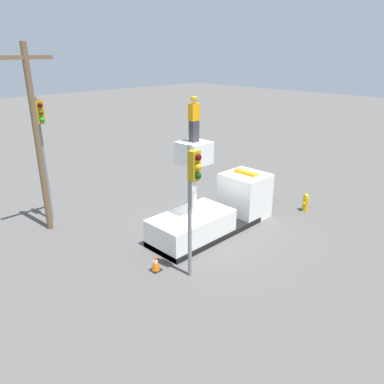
{
  "coord_description": "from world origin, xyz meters",
  "views": [
    {
      "loc": [
        -11.11,
        -10.33,
        7.74
      ],
      "look_at": [
        -1.83,
        -0.94,
        2.74
      ],
      "focal_mm": 35.0,
      "sensor_mm": 36.0,
      "label": 1
    }
  ],
  "objects_px": {
    "traffic_light_pole": "(193,187)",
    "fire_hydrant": "(306,202)",
    "traffic_light_across": "(42,137)",
    "worker": "(194,120)",
    "bucket_truck": "(216,210)",
    "traffic_cone_rear": "(156,263)",
    "utility_pole": "(37,135)"
  },
  "relations": [
    {
      "from": "utility_pole",
      "to": "traffic_cone_rear",
      "type": "bearing_deg",
      "value": -78.93
    },
    {
      "from": "traffic_light_pole",
      "to": "traffic_light_across",
      "type": "distance_m",
      "value": 8.29
    },
    {
      "from": "bucket_truck",
      "to": "traffic_light_across",
      "type": "height_order",
      "value": "traffic_light_across"
    },
    {
      "from": "traffic_light_pole",
      "to": "traffic_cone_rear",
      "type": "xyz_separation_m",
      "value": [
        -0.69,
        1.28,
        -3.15
      ]
    },
    {
      "from": "traffic_light_pole",
      "to": "utility_pole",
      "type": "xyz_separation_m",
      "value": [
        -1.9,
        7.49,
        0.89
      ]
    },
    {
      "from": "worker",
      "to": "traffic_cone_rear",
      "type": "height_order",
      "value": "worker"
    },
    {
      "from": "traffic_light_pole",
      "to": "utility_pole",
      "type": "bearing_deg",
      "value": 104.25
    },
    {
      "from": "bucket_truck",
      "to": "utility_pole",
      "type": "xyz_separation_m",
      "value": [
        -5.42,
        5.46,
        3.44
      ]
    },
    {
      "from": "traffic_light_pole",
      "to": "traffic_cone_rear",
      "type": "distance_m",
      "value": 3.47
    },
    {
      "from": "traffic_light_pole",
      "to": "fire_hydrant",
      "type": "distance_m",
      "value": 8.92
    },
    {
      "from": "traffic_light_pole",
      "to": "traffic_cone_rear",
      "type": "height_order",
      "value": "traffic_light_pole"
    },
    {
      "from": "traffic_cone_rear",
      "to": "utility_pole",
      "type": "relative_size",
      "value": 0.08
    },
    {
      "from": "worker",
      "to": "fire_hydrant",
      "type": "height_order",
      "value": "worker"
    },
    {
      "from": "bucket_truck",
      "to": "fire_hydrant",
      "type": "relative_size",
      "value": 6.97
    },
    {
      "from": "bucket_truck",
      "to": "traffic_light_pole",
      "type": "bearing_deg",
      "value": -150.01
    },
    {
      "from": "traffic_light_across",
      "to": "utility_pole",
      "type": "xyz_separation_m",
      "value": [
        -0.49,
        -0.65,
        0.22
      ]
    },
    {
      "from": "worker",
      "to": "traffic_light_pole",
      "type": "relative_size",
      "value": 0.36
    },
    {
      "from": "utility_pole",
      "to": "fire_hydrant",
      "type": "bearing_deg",
      "value": -35.26
    },
    {
      "from": "bucket_truck",
      "to": "traffic_light_pole",
      "type": "height_order",
      "value": "traffic_light_pole"
    },
    {
      "from": "worker",
      "to": "utility_pole",
      "type": "bearing_deg",
      "value": 126.14
    },
    {
      "from": "fire_hydrant",
      "to": "utility_pole",
      "type": "xyz_separation_m",
      "value": [
        -10.29,
        7.28,
        3.92
      ]
    },
    {
      "from": "traffic_cone_rear",
      "to": "utility_pole",
      "type": "bearing_deg",
      "value": 101.07
    },
    {
      "from": "traffic_light_pole",
      "to": "fire_hydrant",
      "type": "xyz_separation_m",
      "value": [
        8.39,
        0.21,
        -3.02
      ]
    },
    {
      "from": "fire_hydrant",
      "to": "traffic_cone_rear",
      "type": "bearing_deg",
      "value": 173.29
    },
    {
      "from": "utility_pole",
      "to": "traffic_light_across",
      "type": "bearing_deg",
      "value": 53.1
    },
    {
      "from": "worker",
      "to": "traffic_cone_rear",
      "type": "relative_size",
      "value": 2.55
    },
    {
      "from": "traffic_light_pole",
      "to": "traffic_light_across",
      "type": "height_order",
      "value": "traffic_light_across"
    },
    {
      "from": "traffic_cone_rear",
      "to": "utility_pole",
      "type": "distance_m",
      "value": 7.51
    },
    {
      "from": "traffic_light_across",
      "to": "utility_pole",
      "type": "distance_m",
      "value": 0.84
    },
    {
      "from": "traffic_light_across",
      "to": "traffic_cone_rear",
      "type": "height_order",
      "value": "traffic_light_across"
    },
    {
      "from": "fire_hydrant",
      "to": "bucket_truck",
      "type": "bearing_deg",
      "value": 159.54
    },
    {
      "from": "traffic_cone_rear",
      "to": "worker",
      "type": "bearing_deg",
      "value": 15.14
    }
  ]
}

